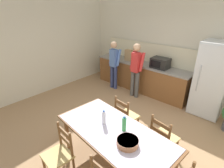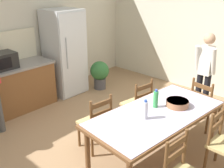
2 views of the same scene
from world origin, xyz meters
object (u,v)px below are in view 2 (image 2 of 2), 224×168
object	(u,v)px
dining_table	(157,117)
chair_side_near_right	(224,144)
refrigerator	(65,53)
bottle_near_centre	(145,110)
serving_bowl	(177,103)
person_by_table	(205,69)
bottle_off_centre	(156,99)
chair_side_far_right	(138,104)
chair_head_end	(204,104)
chair_side_far_left	(96,123)
microwave	(1,61)
potted_plant	(100,73)

from	to	relation	value
dining_table	chair_side_near_right	world-z (taller)	chair_side_near_right
refrigerator	bottle_near_centre	size ratio (longest dim) A/B	6.90
bottle_near_centre	serving_bowl	world-z (taller)	bottle_near_centre
person_by_table	dining_table	bearing A→B (deg)	4.07
bottle_off_centre	chair_side_far_right	size ratio (longest dim) A/B	0.30
refrigerator	serving_bowl	world-z (taller)	refrigerator
chair_head_end	refrigerator	bearing A→B (deg)	21.32
person_by_table	serving_bowl	bearing A→B (deg)	9.19
dining_table	chair_head_end	size ratio (longest dim) A/B	2.33
bottle_off_centre	chair_head_end	world-z (taller)	bottle_off_centre
chair_head_end	chair_side_near_right	bearing A→B (deg)	136.06
person_by_table	chair_side_far_left	bearing A→B (deg)	-17.10
chair_side_far_right	chair_head_end	bearing A→B (deg)	141.12
microwave	person_by_table	xyz separation A→B (m)	(2.61, -2.72, -0.19)
dining_table	chair_head_end	bearing A→B (deg)	-5.33
chair_side_near_right	chair_side_far_right	size ratio (longest dim) A/B	1.00
potted_plant	chair_side_far_right	bearing A→B (deg)	-114.75
bottle_near_centre	chair_side_far_left	distance (m)	0.92
potted_plant	bottle_near_centre	bearing A→B (deg)	-123.05
bottle_off_centre	person_by_table	world-z (taller)	person_by_table
bottle_off_centre	chair_side_near_right	bearing A→B (deg)	-73.76
dining_table	chair_head_end	distance (m)	1.33
person_by_table	chair_head_end	bearing A→B (deg)	26.77
bottle_off_centre	dining_table	bearing A→B (deg)	-135.89
refrigerator	person_by_table	world-z (taller)	refrigerator
bottle_off_centre	chair_head_end	size ratio (longest dim) A/B	0.30
chair_side_near_right	chair_side_far_left	bearing A→B (deg)	116.62
chair_side_far_left	chair_side_near_right	distance (m)	1.79
refrigerator	potted_plant	distance (m)	0.95
microwave	bottle_near_centre	size ratio (longest dim) A/B	1.85
refrigerator	chair_side_far_left	size ratio (longest dim) A/B	2.05
serving_bowl	bottle_off_centre	bearing A→B (deg)	137.65
chair_head_end	person_by_table	xyz separation A→B (m)	(0.56, 0.30, 0.43)
microwave	chair_side_far_left	world-z (taller)	microwave
serving_bowl	chair_side_far_right	bearing A→B (deg)	77.79
bottle_near_centre	potted_plant	xyz separation A→B (m)	(1.57, 2.42, -0.51)
bottle_off_centre	serving_bowl	bearing A→B (deg)	-42.35
serving_bowl	person_by_table	distance (m)	1.54
bottle_off_centre	chair_side_near_right	xyz separation A→B (m)	(0.27, -0.92, -0.45)
bottle_near_centre	chair_side_far_left	size ratio (longest dim) A/B	0.30
chair_head_end	chair_side_near_right	distance (m)	1.15
dining_table	bottle_off_centre	size ratio (longest dim) A/B	7.85
bottle_near_centre	bottle_off_centre	size ratio (longest dim) A/B	1.00
dining_table	person_by_table	size ratio (longest dim) A/B	1.37
chair_side_near_right	chair_side_far_right	bearing A→B (deg)	85.88
refrigerator	bottle_off_centre	world-z (taller)	refrigerator
bottle_near_centre	serving_bowl	xyz separation A→B (m)	(0.60, -0.13, -0.07)
chair_side_far_right	person_by_table	xyz separation A→B (m)	(1.33, -0.55, 0.43)
refrigerator	chair_side_far_right	bearing A→B (deg)	-93.91
refrigerator	person_by_table	distance (m)	2.95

